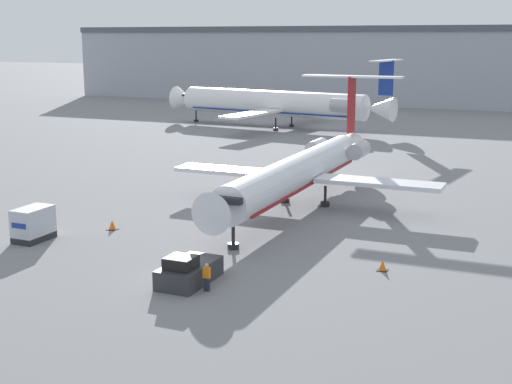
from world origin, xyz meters
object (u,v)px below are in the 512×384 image
airplane_main (302,169)px  airplane_parked_far_left (277,103)px  traffic_cone_right (383,265)px  traffic_cone_left (112,225)px  pushback_tug (189,271)px  worker_near_tug (207,277)px  luggage_cart (33,224)px

airplane_main → airplane_parked_far_left: 54.23m
airplane_main → traffic_cone_right: bearing=-53.6°
traffic_cone_left → airplane_parked_far_left: size_ratio=0.02×
traffic_cone_right → airplane_parked_far_left: 71.62m
pushback_tug → worker_near_tug: 1.84m
pushback_tug → luggage_cart: size_ratio=1.53×
airplane_parked_far_left → pushback_tug: bearing=-72.3°
traffic_cone_left → traffic_cone_right: 21.08m
luggage_cart → traffic_cone_right: size_ratio=4.27×
pushback_tug → airplane_main: bearing=91.3°
luggage_cart → traffic_cone_right: 24.71m
luggage_cart → pushback_tug: bearing=-13.8°
luggage_cart → traffic_cone_right: (24.48, 3.20, -0.87)m
pushback_tug → traffic_cone_left: 13.77m
airplane_main → traffic_cone_left: size_ratio=44.71×
worker_near_tug → traffic_cone_right: size_ratio=2.39×
traffic_cone_left → worker_near_tug: bearing=-35.6°
worker_near_tug → airplane_parked_far_left: 75.35m
worker_near_tug → traffic_cone_left: worker_near_tug is taller
traffic_cone_right → airplane_parked_far_left: (-32.47, 63.73, 3.62)m
airplane_main → traffic_cone_left: bearing=-129.8°
traffic_cone_right → traffic_cone_left: bearing=176.0°
airplane_main → airplane_parked_far_left: (-22.02, 49.56, 0.69)m
airplane_main → traffic_cone_right: airplane_main is taller
pushback_tug → airplane_parked_far_left: bearing=107.7°
worker_near_tug → traffic_cone_left: (-12.66, 9.06, -0.51)m
airplane_main → luggage_cart: size_ratio=11.10×
airplane_main → traffic_cone_right: (10.45, -14.17, -2.93)m
traffic_cone_right → airplane_parked_far_left: airplane_parked_far_left is taller
airplane_main → pushback_tug: (0.46, -20.92, -2.56)m
worker_near_tug → traffic_cone_left: bearing=144.4°
traffic_cone_right → airplane_parked_far_left: bearing=117.0°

